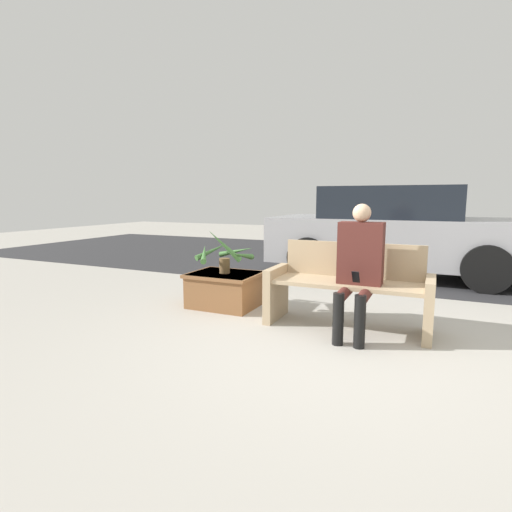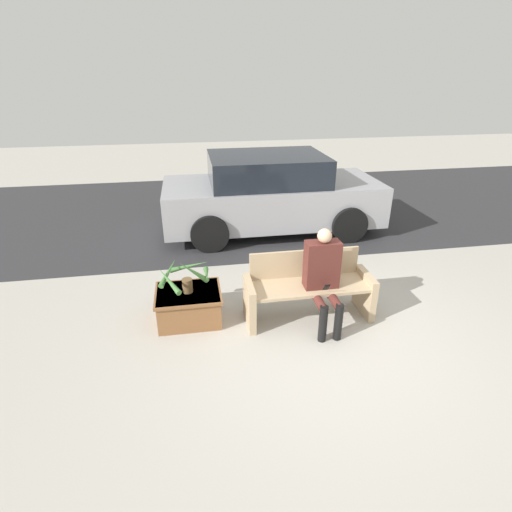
{
  "view_description": "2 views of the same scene",
  "coord_description": "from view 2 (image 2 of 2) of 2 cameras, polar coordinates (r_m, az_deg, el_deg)",
  "views": [
    {
      "loc": [
        0.68,
        -3.58,
        1.36
      ],
      "look_at": [
        -1.2,
        0.57,
        0.7
      ],
      "focal_mm": 28.0,
      "sensor_mm": 36.0,
      "label": 1
    },
    {
      "loc": [
        -1.59,
        -3.86,
        3.08
      ],
      "look_at": [
        -0.82,
        0.69,
        0.9
      ],
      "focal_mm": 28.0,
      "sensor_mm": 36.0,
      "label": 2
    }
  ],
  "objects": [
    {
      "name": "ground_plane",
      "position": [
        5.19,
        10.44,
        -11.62
      ],
      "size": [
        30.0,
        30.0,
        0.0
      ],
      "primitive_type": "plane",
      "color": "#ADA89E"
    },
    {
      "name": "road_surface",
      "position": [
        9.78,
        0.17,
        6.96
      ],
      "size": [
        20.0,
        6.0,
        0.01
      ],
      "primitive_type": "cube",
      "color": "#2D2D30",
      "rests_on": "ground_plane"
    },
    {
      "name": "bench",
      "position": [
        5.37,
        7.42,
        -4.56
      ],
      "size": [
        1.68,
        0.58,
        0.88
      ],
      "color": "tan",
      "rests_on": "ground_plane"
    },
    {
      "name": "person_seated",
      "position": [
        5.11,
        9.59,
        -2.55
      ],
      "size": [
        0.44,
        0.64,
        1.31
      ],
      "color": "#51231E",
      "rests_on": "ground_plane"
    },
    {
      "name": "planter_box",
      "position": [
        5.41,
        -9.55,
        -6.84
      ],
      "size": [
        0.86,
        0.7,
        0.43
      ],
      "color": "brown",
      "rests_on": "ground_plane"
    },
    {
      "name": "potted_plant",
      "position": [
        5.21,
        -10.01,
        -2.75
      ],
      "size": [
        0.68,
        0.71,
        0.58
      ],
      "color": "brown",
      "rests_on": "planter_box"
    },
    {
      "name": "parked_car",
      "position": [
        8.17,
        2.11,
        8.84
      ],
      "size": [
        4.3,
        1.98,
        1.56
      ],
      "color": "#99999E",
      "rests_on": "ground_plane"
    }
  ]
}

